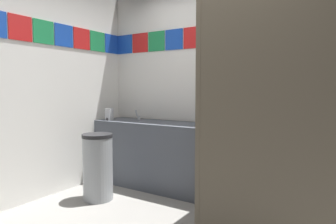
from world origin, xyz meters
TOP-DOWN VIEW (x-y plane):
  - wall_back at (-0.00, 1.44)m, footprint 3.64×0.09m
  - wall_side at (-1.86, 0.00)m, footprint 0.09×2.80m
  - vanity_counter at (-0.85, 1.12)m, footprint 1.85×0.55m
  - faucet_left at (-1.31, 1.21)m, footprint 0.04×0.10m
  - faucet_right at (-0.38, 1.21)m, footprint 0.04×0.10m
  - soap_dispenser at (-1.61, 0.97)m, footprint 0.09×0.09m
  - stall_divider at (0.45, 0.37)m, footprint 0.92×1.54m
  - toilet at (0.87, 0.99)m, footprint 0.39×0.49m
  - trash_bin at (-1.24, 0.38)m, footprint 0.34×0.34m

SIDE VIEW (x-z plane):
  - toilet at x=0.87m, z-range -0.07..0.67m
  - trash_bin at x=-1.24m, z-range 0.00..0.76m
  - vanity_counter at x=-0.85m, z-range 0.01..0.85m
  - faucet_left at x=-1.31m, z-range 0.82..0.97m
  - faucet_right at x=-0.38m, z-range 0.82..0.97m
  - soap_dispenser at x=-1.61m, z-range 0.84..1.00m
  - stall_divider at x=0.45m, z-range 0.00..2.06m
  - wall_back at x=0.00m, z-range 0.01..2.65m
  - wall_side at x=-1.86m, z-range 0.01..2.65m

